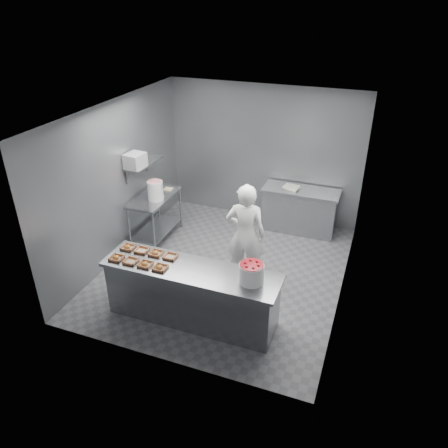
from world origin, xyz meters
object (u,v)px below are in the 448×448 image
(worker, at_px, (245,235))
(service_counter, at_px, (192,294))
(back_counter, at_px, (300,210))
(tray_6, at_px, (156,253))
(tray_7, at_px, (170,256))
(tray_1, at_px, (131,261))
(tray_2, at_px, (145,264))
(tray_4, at_px, (128,247))
(glaze_bucket, at_px, (155,190))
(tray_0, at_px, (116,258))
(prep_table, at_px, (156,211))
(appliance, at_px, (135,160))
(strawberry_tub, at_px, (251,273))
(tray_3, at_px, (160,268))
(tray_5, at_px, (142,250))

(worker, bearing_deg, service_counter, 62.04)
(back_counter, height_order, worker, worker)
(tray_6, height_order, tray_7, tray_6)
(tray_1, xyz_separation_m, tray_2, (0.24, -0.00, 0.00))
(tray_1, distance_m, worker, 1.88)
(tray_4, distance_m, glaze_bucket, 1.76)
(tray_0, distance_m, tray_6, 0.57)
(service_counter, distance_m, tray_0, 1.23)
(back_counter, relative_size, tray_4, 8.01)
(prep_table, xyz_separation_m, tray_1, (0.77, -2.11, 0.33))
(appliance, bearing_deg, tray_0, -62.37)
(tray_6, bearing_deg, tray_2, -90.00)
(worker, height_order, strawberry_tub, worker)
(tray_3, relative_size, glaze_bucket, 0.42)
(tray_6, bearing_deg, prep_table, 119.36)
(service_counter, xyz_separation_m, appliance, (-1.82, 1.68, 1.24))
(back_counter, bearing_deg, appliance, -150.05)
(tray_2, distance_m, worker, 1.73)
(tray_4, bearing_deg, tray_6, 0.00)
(prep_table, relative_size, tray_3, 6.40)
(back_counter, xyz_separation_m, tray_4, (-2.02, -3.09, 0.47))
(service_counter, bearing_deg, back_counter, 74.52)
(back_counter, relative_size, tray_3, 8.01)
(tray_1, bearing_deg, tray_3, -0.00)
(tray_1, height_order, tray_4, tray_4)
(tray_7, relative_size, worker, 0.11)
(tray_3, xyz_separation_m, tray_5, (-0.48, 0.31, -0.00))
(tray_0, bearing_deg, tray_2, 0.00)
(tray_7, distance_m, glaze_bucket, 2.06)
(back_counter, distance_m, tray_1, 3.87)
(worker, distance_m, glaze_bucket, 2.09)
(service_counter, relative_size, tray_5, 13.88)
(prep_table, relative_size, tray_0, 6.40)
(strawberry_tub, relative_size, glaze_bucket, 0.77)
(tray_0, relative_size, tray_1, 1.00)
(tray_1, xyz_separation_m, tray_6, (0.24, 0.31, 0.00))
(service_counter, bearing_deg, appliance, 137.25)
(strawberry_tub, xyz_separation_m, appliance, (-2.71, 1.67, 0.64))
(prep_table, height_order, tray_6, tray_6)
(tray_4, bearing_deg, back_counter, 56.83)
(tray_2, xyz_separation_m, tray_3, (0.24, 0.00, 0.00))
(service_counter, distance_m, strawberry_tub, 1.07)
(tray_5, distance_m, strawberry_tub, 1.78)
(worker, xyz_separation_m, appliance, (-2.24, 0.47, 0.81))
(tray_4, bearing_deg, service_counter, -7.99)
(tray_7, bearing_deg, tray_5, 180.00)
(back_counter, height_order, tray_0, tray_0)
(tray_0, height_order, glaze_bucket, glaze_bucket)
(tray_1, relative_size, worker, 0.11)
(tray_6, bearing_deg, back_counter, 63.51)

